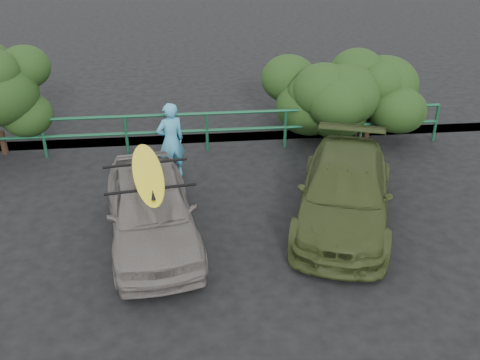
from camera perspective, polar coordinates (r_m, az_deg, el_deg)
The scene contains 8 objects.
ground at distance 9.41m, azimuth -8.07°, elevation -9.82°, with size 80.00×80.00×0.00m, color black.
guardrail at distance 13.51m, azimuth -7.79°, elevation 4.97°, with size 14.00×0.08×1.04m, color #154A2F, non-canonical shape.
shrub_right at distance 14.48m, azimuth 12.47°, elevation 8.42°, with size 3.20×2.40×2.11m, color #213E16, non-canonical shape.
sedan at distance 9.95m, azimuth -9.48°, elevation -3.06°, with size 1.57×3.89×1.33m, color slate.
olive_vehicle at distance 10.65m, azimuth 11.12°, elevation -1.23°, with size 1.76×4.32×1.25m, color #34401C.
man at distance 12.13m, azimuth -7.39°, elevation 4.18°, with size 0.65×0.43×1.78m, color #429EC8.
roof_rack at distance 9.62m, azimuth -9.79°, elevation 0.47°, with size 1.55×1.09×0.05m, color black, non-canonical shape.
surfboard at distance 9.59m, azimuth -9.82°, elevation 0.81°, with size 0.53×2.54×0.08m, color yellow.
Camera 1 is at (0.52, -7.47, 5.69)m, focal length 40.00 mm.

